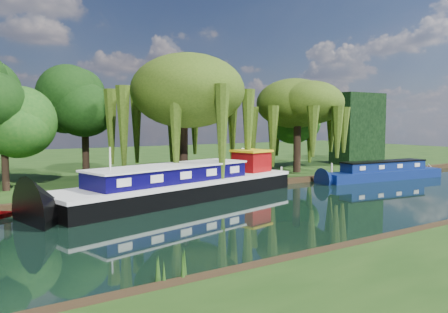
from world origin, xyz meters
TOP-DOWN VIEW (x-y plane):
  - ground at (0.00, 0.00)m, footprint 120.00×120.00m
  - far_bank at (0.00, 34.00)m, footprint 120.00×52.00m
  - dutch_barge at (-7.18, 6.46)m, footprint 19.07×8.44m
  - narrowboat at (12.59, 5.48)m, footprint 12.80×3.55m
  - white_cruiser at (20.95, 6.31)m, footprint 2.06×1.79m
  - willow_left at (-4.66, 11.45)m, footprint 8.03×8.03m
  - willow_right at (7.36, 11.29)m, footprint 6.60×6.60m
  - tree_far_left at (-17.33, 13.74)m, footprint 4.36×4.36m
  - tree_far_mid at (-10.49, 18.66)m, footprint 5.32×5.32m
  - tree_far_right at (10.64, 14.85)m, footprint 4.54×4.54m
  - conifer_hedge at (19.00, 14.00)m, footprint 6.00×3.00m
  - lamppost at (0.50, 10.50)m, footprint 0.36×0.36m
  - mooring_posts at (-0.50, 8.40)m, footprint 19.16×0.16m

SIDE VIEW (x-z plane):
  - ground at x=0.00m, z-range 0.00..0.00m
  - white_cruiser at x=20.95m, z-range -0.53..0.53m
  - far_bank at x=0.00m, z-range 0.00..0.45m
  - narrowboat at x=12.59m, z-range -0.26..1.58m
  - mooring_posts at x=-0.50m, z-range 0.45..1.45m
  - dutch_barge at x=-7.18m, z-range -0.99..2.94m
  - lamppost at x=0.50m, z-range 1.14..3.70m
  - conifer_hedge at x=19.00m, z-range 0.45..8.45m
  - tree_far_left at x=-17.33m, z-range 1.76..8.79m
  - tree_far_right at x=10.64m, z-range 1.86..9.28m
  - willow_right at x=7.36m, z-range 2.30..10.34m
  - tree_far_mid at x=-10.49m, z-range 2.10..10.81m
  - willow_left at x=-4.66m, z-range 2.63..12.25m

